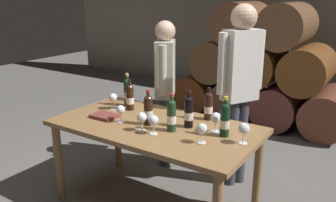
# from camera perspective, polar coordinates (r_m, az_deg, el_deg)

# --- Properties ---
(cellar_back_wall) EXTENTS (10.00, 0.24, 2.80)m
(cellar_back_wall) POSITION_cam_1_polar(r_m,az_deg,el_deg) (6.61, 19.92, 12.63)
(cellar_back_wall) COLOR gray
(cellar_back_wall) RESTS_ON ground_plane
(barrel_stack) EXTENTS (2.49, 0.90, 1.69)m
(barrel_stack) POSITION_cam_1_polar(r_m,az_deg,el_deg) (5.17, 14.82, 4.53)
(barrel_stack) COLOR #5A2C11
(barrel_stack) RESTS_ON ground_plane
(dining_table) EXTENTS (1.70, 0.90, 0.76)m
(dining_table) POSITION_cam_1_polar(r_m,az_deg,el_deg) (2.94, -2.15, -5.45)
(dining_table) COLOR olive
(dining_table) RESTS_ON ground_plane
(wine_bottle_0) EXTENTS (0.07, 0.07, 0.32)m
(wine_bottle_0) POSITION_cam_1_polar(r_m,az_deg,el_deg) (3.37, -6.58, 1.47)
(wine_bottle_0) COLOR #19381E
(wine_bottle_0) RESTS_ON dining_table
(wine_bottle_1) EXTENTS (0.07, 0.07, 0.28)m
(wine_bottle_1) POSITION_cam_1_polar(r_m,az_deg,el_deg) (3.00, 6.59, -0.76)
(wine_bottle_1) COLOR black
(wine_bottle_1) RESTS_ON dining_table
(wine_bottle_2) EXTENTS (0.07, 0.07, 0.30)m
(wine_bottle_2) POSITION_cam_1_polar(r_m,az_deg,el_deg) (2.86, -3.22, -1.43)
(wine_bottle_2) COLOR black
(wine_bottle_2) RESTS_ON dining_table
(wine_bottle_3) EXTENTS (0.07, 0.07, 0.30)m
(wine_bottle_3) POSITION_cam_1_polar(r_m,az_deg,el_deg) (2.81, 3.39, -1.73)
(wine_bottle_3) COLOR black
(wine_bottle_3) RESTS_ON dining_table
(wine_bottle_4) EXTENTS (0.07, 0.07, 0.28)m
(wine_bottle_4) POSITION_cam_1_polar(r_m,az_deg,el_deg) (3.25, -6.22, 0.67)
(wine_bottle_4) COLOR black
(wine_bottle_4) RESTS_ON dining_table
(wine_bottle_5) EXTENTS (0.07, 0.07, 0.31)m
(wine_bottle_5) POSITION_cam_1_polar(r_m,az_deg,el_deg) (2.66, 9.21, -2.96)
(wine_bottle_5) COLOR black
(wine_bottle_5) RESTS_ON dining_table
(wine_bottle_6) EXTENTS (0.07, 0.07, 0.31)m
(wine_bottle_6) POSITION_cam_1_polar(r_m,az_deg,el_deg) (2.73, 0.56, -2.28)
(wine_bottle_6) COLOR #19381E
(wine_bottle_6) RESTS_ON dining_table
(wine_glass_0) EXTENTS (0.08, 0.08, 0.16)m
(wine_glass_0) POSITION_cam_1_polar(r_m,az_deg,el_deg) (2.56, 12.22, -4.49)
(wine_glass_0) COLOR white
(wine_glass_0) RESTS_ON dining_table
(wine_glass_1) EXTENTS (0.08, 0.08, 0.15)m
(wine_glass_1) POSITION_cam_1_polar(r_m,az_deg,el_deg) (3.29, -8.90, 0.49)
(wine_glass_1) COLOR white
(wine_glass_1) RESTS_ON dining_table
(wine_glass_2) EXTENTS (0.08, 0.08, 0.15)m
(wine_glass_2) POSITION_cam_1_polar(r_m,az_deg,el_deg) (2.52, 5.52, -4.57)
(wine_glass_2) COLOR white
(wine_glass_2) RESTS_ON dining_table
(wine_glass_3) EXTENTS (0.07, 0.07, 0.15)m
(wine_glass_3) POSITION_cam_1_polar(r_m,az_deg,el_deg) (2.94, -7.69, -1.51)
(wine_glass_3) COLOR white
(wine_glass_3) RESTS_ON dining_table
(wine_glass_4) EXTENTS (0.08, 0.08, 0.15)m
(wine_glass_4) POSITION_cam_1_polar(r_m,az_deg,el_deg) (2.74, -4.32, -2.72)
(wine_glass_4) COLOR white
(wine_glass_4) RESTS_ON dining_table
(wine_glass_5) EXTENTS (0.08, 0.08, 0.15)m
(wine_glass_5) POSITION_cam_1_polar(r_m,az_deg,el_deg) (2.67, -2.38, -3.23)
(wine_glass_5) COLOR white
(wine_glass_5) RESTS_ON dining_table
(wine_glass_6) EXTENTS (0.08, 0.08, 0.16)m
(wine_glass_6) POSITION_cam_1_polar(r_m,az_deg,el_deg) (2.74, 7.76, -2.79)
(wine_glass_6) COLOR white
(wine_glass_6) RESTS_ON dining_table
(tasting_notebook) EXTENTS (0.22, 0.16, 0.03)m
(tasting_notebook) POSITION_cam_1_polar(r_m,az_deg,el_deg) (3.11, -10.30, -2.41)
(tasting_notebook) COLOR brown
(tasting_notebook) RESTS_ON dining_table
(sommelier_presenting) EXTENTS (0.31, 0.44, 1.72)m
(sommelier_presenting) POSITION_cam_1_polar(r_m,az_deg,el_deg) (3.26, 11.63, 3.41)
(sommelier_presenting) COLOR #383842
(sommelier_presenting) RESTS_ON ground_plane
(taster_seated_left) EXTENTS (0.31, 0.45, 1.54)m
(taster_seated_left) POSITION_cam_1_polar(r_m,az_deg,el_deg) (3.63, -0.46, 3.15)
(taster_seated_left) COLOR #383842
(taster_seated_left) RESTS_ON ground_plane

